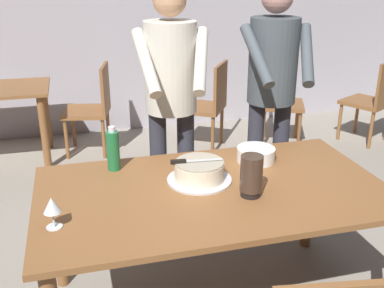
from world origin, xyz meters
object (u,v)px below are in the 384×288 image
Objects in this scene: wine_glass_near at (52,206)px; person_cutting_cake at (171,92)px; main_dining_table at (213,204)px; water_bottle at (113,150)px; background_chair_2 at (208,103)px; cake_on_platter at (199,172)px; person_standing_beside at (272,84)px; cake_knife at (186,161)px; background_chair_3 at (374,98)px; plate_stack at (256,154)px; hurricane_lamp at (251,176)px; background_chair_1 at (94,106)px; background_chair_0 at (275,99)px.

person_cutting_cake is (0.72, 0.89, 0.22)m from wine_glass_near.
water_bottle is (-0.46, 0.36, 0.21)m from main_dining_table.
wine_glass_near is at bearing -120.06° from water_bottle.
main_dining_table is 2.44m from background_chair_2.
cake_on_platter is at bearing -88.89° from person_cutting_cake.
person_standing_beside is at bearing 43.35° from cake_on_platter.
cake_knife is 0.30× the size of background_chair_3.
background_chair_2 is 1.77m from background_chair_3.
cake_on_platter is 0.42m from plate_stack.
plate_stack is 0.62m from person_standing_beside.
hurricane_lamp is at bearing -75.85° from person_cutting_cake.
background_chair_3 is at bearing -9.53° from background_chair_2.
main_dining_table is 1.03× the size of person_standing_beside.
background_chair_3 is at bearing -9.46° from background_chair_1.
background_chair_0 is (1.46, 1.59, -0.58)m from person_cutting_cake.
background_chair_3 is (2.08, 1.78, -0.30)m from plate_stack.
hurricane_lamp is at bearing -119.07° from person_standing_beside.
cake_on_platter is at bearing -80.19° from background_chair_1.
wine_glass_near is at bearing -131.33° from background_chair_0.
cake_on_platter is at bearing -141.77° from background_chair_3.
background_chair_2 is at bearing 60.07° from water_bottle.
hurricane_lamp is at bearing -136.33° from background_chair_3.
background_chair_0 reaches higher than cake_on_platter.
background_chair_1 is (-0.00, 2.16, -0.37)m from water_bottle.
person_standing_beside is at bearing -91.60° from background_chair_2.
background_chair_1 is at bearing 170.54° from background_chair_3.
cake_knife reaches higher than plate_stack.
main_dining_table is at bearing 141.07° from hurricane_lamp.
person_cutting_cake is at bearing 84.35° from cake_knife.
water_bottle is at bearing 148.05° from cake_on_platter.
plate_stack is 1.53× the size of wine_glass_near.
person_cutting_cake is at bearing 94.60° from main_dining_table.
wine_glass_near is 0.62m from water_bottle.
cake_on_platter is 0.30m from hurricane_lamp.
cake_knife is at bearing -142.66° from background_chair_3.
wine_glass_near is 0.58× the size of water_bottle.
person_standing_beside reaches higher than plate_stack.
background_chair_3 reaches higher than wine_glass_near.
water_bottle is (0.31, 0.54, 0.01)m from wine_glass_near.
cake_on_platter is 0.67m from person_cutting_cake.
person_cutting_cake is (0.06, 0.60, 0.21)m from cake_knife.
background_chair_1 and background_chair_3 have the same top height.
person_standing_beside is at bearing 60.93° from hurricane_lamp.
person_cutting_cake is at bearing 51.12° from wine_glass_near.
background_chair_2 is at bearing 65.73° from person_cutting_cake.
wine_glass_near reaches higher than cake_on_platter.
background_chair_0 is at bearing 55.23° from cake_knife.
background_chair_2 is at bearing 170.47° from background_chair_3.
plate_stack is at bearing 21.92° from wine_glass_near.
background_chair_1 is (-0.62, 2.65, -0.37)m from hurricane_lamp.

